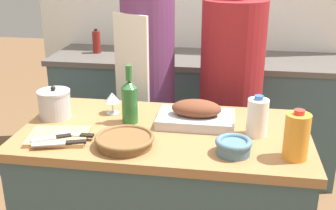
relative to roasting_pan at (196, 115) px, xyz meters
name	(u,v)px	position (x,y,z in m)	size (l,w,h in m)	color
back_counter	(193,113)	(-0.13, 1.30, -0.51)	(2.18, 0.60, 0.91)	#3D565B
back_wall	(200,2)	(-0.13, 1.65, 0.31)	(2.68, 0.10, 2.55)	silver
roasting_pan	(196,115)	(0.00, 0.00, 0.00)	(0.35, 0.22, 0.12)	#BCBCC1
wicker_basket	(125,140)	(-0.27, -0.28, -0.02)	(0.25, 0.25, 0.05)	brown
cutting_board	(59,137)	(-0.57, -0.25, -0.04)	(0.28, 0.23, 0.02)	tan
stock_pot	(55,104)	(-0.68, -0.02, 0.02)	(0.16, 0.16, 0.16)	#B7B7BC
mixing_bowl	(234,146)	(0.17, -0.28, -0.01)	(0.15, 0.15, 0.06)	slate
juice_jug	(297,136)	(0.41, -0.28, 0.05)	(0.10, 0.10, 0.20)	orange
milk_jug	(257,117)	(0.27, -0.08, 0.04)	(0.09, 0.09, 0.18)	white
wine_bottle_green	(130,100)	(-0.31, -0.03, 0.06)	(0.07, 0.07, 0.28)	#28662D
wine_glass_left	(112,98)	(-0.42, 0.07, 0.03)	(0.08, 0.08, 0.11)	silver
knife_chef	(61,143)	(-0.52, -0.33, -0.02)	(0.22, 0.09, 0.01)	#B7B7BC
knife_paring	(53,138)	(-0.58, -0.29, -0.02)	(0.16, 0.11, 0.01)	#B7B7BC
knife_bread	(78,135)	(-0.48, -0.24, -0.02)	(0.15, 0.03, 0.01)	#B7B7BC
condiment_bottle_tall	(97,42)	(-0.90, 1.30, 0.04)	(0.06, 0.06, 0.19)	maroon
condiment_bottle_short	(149,46)	(-0.47, 1.25, 0.03)	(0.06, 0.06, 0.18)	#332D28
condiment_bottle_extra	(236,42)	(0.17, 1.44, 0.04)	(0.07, 0.07, 0.19)	maroon
person_cook_aproned	(148,84)	(-0.35, 0.59, -0.05)	(0.34, 0.35, 1.64)	beige
person_cook_guest	(231,89)	(0.15, 0.66, -0.09)	(0.38, 0.38, 1.60)	beige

